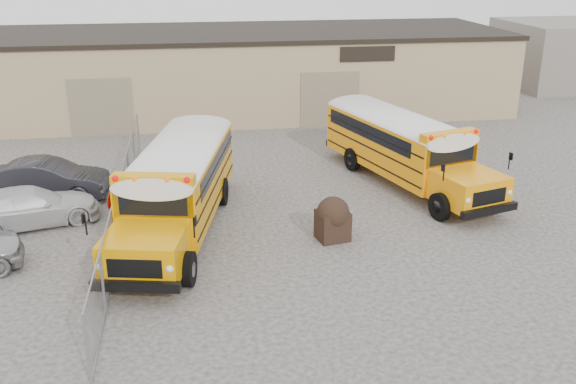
{
  "coord_description": "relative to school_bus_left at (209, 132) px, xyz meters",
  "views": [
    {
      "loc": [
        -3.49,
        -18.42,
        9.07
      ],
      "look_at": [
        -0.44,
        1.12,
        1.6
      ],
      "focal_mm": 40.0,
      "sensor_mm": 36.0,
      "label": 1
    }
  ],
  "objects": [
    {
      "name": "ground",
      "position": [
        2.74,
        -8.57,
        -1.72
      ],
      "size": [
        120.0,
        120.0,
        0.0
      ],
      "primitive_type": "plane",
      "color": "#363432",
      "rests_on": "ground"
    },
    {
      "name": "warehouse",
      "position": [
        2.74,
        11.42,
        0.66
      ],
      "size": [
        30.2,
        10.2,
        4.67
      ],
      "color": "tan",
      "rests_on": "ground"
    },
    {
      "name": "chainlink_fence",
      "position": [
        -3.26,
        -5.57,
        -0.82
      ],
      "size": [
        0.07,
        18.07,
        1.81
      ],
      "color": "gray",
      "rests_on": "ground"
    },
    {
      "name": "school_bus_left",
      "position": [
        0.0,
        0.0,
        0.0
      ],
      "size": [
        4.54,
        10.43,
        2.97
      ],
      "color": "#E79300",
      "rests_on": "ground"
    },
    {
      "name": "school_bus_right",
      "position": [
        6.17,
        3.08,
        -0.05
      ],
      "size": [
        5.03,
        10.11,
        2.88
      ],
      "color": "#FF9709",
      "rests_on": "ground"
    },
    {
      "name": "tarp_bundle",
      "position": [
        3.73,
        -7.91,
        -0.95
      ],
      "size": [
        1.15,
        1.1,
        1.5
      ],
      "color": "black",
      "rests_on": "ground"
    },
    {
      "name": "car_white",
      "position": [
        -6.47,
        -5.11,
        -1.04
      ],
      "size": [
        5.05,
        3.21,
        1.36
      ],
      "primitive_type": "imported",
      "rotation": [
        0.0,
        0.0,
        1.87
      ],
      "color": "silver",
      "rests_on": "ground"
    },
    {
      "name": "car_dark",
      "position": [
        -6.34,
        -2.46,
        -0.95
      ],
      "size": [
        4.8,
        2.15,
        1.53
      ],
      "primitive_type": "imported",
      "rotation": [
        0.0,
        0.0,
        1.45
      ],
      "color": "black",
      "rests_on": "ground"
    }
  ]
}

